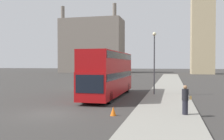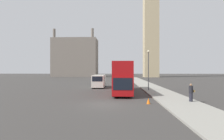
{
  "view_description": "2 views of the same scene",
  "coord_description": "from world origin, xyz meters",
  "px_view_note": "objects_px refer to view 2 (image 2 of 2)",
  "views": [
    {
      "loc": [
        7.38,
        -14.09,
        3.1
      ],
      "look_at": [
        2.34,
        6.8,
        2.58
      ],
      "focal_mm": 40.0,
      "sensor_mm": 36.0,
      "label": 1
    },
    {
      "loc": [
        1.17,
        -16.12,
        3.14
      ],
      "look_at": [
        -0.14,
        17.96,
        3.22
      ],
      "focal_mm": 28.0,
      "sensor_mm": 36.0,
      "label": 2
    }
  ],
  "objects_px": {
    "clock_tower": "(151,8)",
    "red_double_decker_bus": "(122,76)",
    "white_van": "(99,81)",
    "pedestrian": "(191,93)",
    "street_lamp": "(148,64)"
  },
  "relations": [
    {
      "from": "white_van",
      "to": "pedestrian",
      "type": "distance_m",
      "value": 18.25
    },
    {
      "from": "clock_tower",
      "to": "red_double_decker_bus",
      "type": "distance_m",
      "value": 67.67
    },
    {
      "from": "pedestrian",
      "to": "red_double_decker_bus",
      "type": "bearing_deg",
      "value": 130.64
    },
    {
      "from": "white_van",
      "to": "street_lamp",
      "type": "distance_m",
      "value": 10.12
    },
    {
      "from": "red_double_decker_bus",
      "to": "street_lamp",
      "type": "distance_m",
      "value": 4.83
    },
    {
      "from": "clock_tower",
      "to": "pedestrian",
      "type": "distance_m",
      "value": 73.92
    },
    {
      "from": "red_double_decker_bus",
      "to": "white_van",
      "type": "bearing_deg",
      "value": 119.13
    },
    {
      "from": "clock_tower",
      "to": "street_lamp",
      "type": "bearing_deg",
      "value": -100.66
    },
    {
      "from": "clock_tower",
      "to": "street_lamp",
      "type": "xyz_separation_m",
      "value": [
        -10.69,
        -56.78,
        -28.5
      ]
    },
    {
      "from": "clock_tower",
      "to": "red_double_decker_bus",
      "type": "relative_size",
      "value": 5.59
    },
    {
      "from": "street_lamp",
      "to": "red_double_decker_bus",
      "type": "bearing_deg",
      "value": -154.67
    },
    {
      "from": "white_van",
      "to": "pedestrian",
      "type": "bearing_deg",
      "value": -54.57
    },
    {
      "from": "clock_tower",
      "to": "white_van",
      "type": "height_order",
      "value": "clock_tower"
    },
    {
      "from": "white_van",
      "to": "clock_tower",
      "type": "bearing_deg",
      "value": 69.92
    },
    {
      "from": "red_double_decker_bus",
      "to": "street_lamp",
      "type": "height_order",
      "value": "street_lamp"
    }
  ]
}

